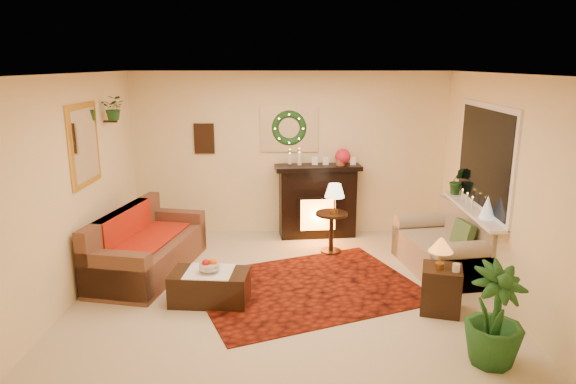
{
  "coord_description": "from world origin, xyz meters",
  "views": [
    {
      "loc": [
        0.06,
        -5.86,
        2.71
      ],
      "look_at": [
        0.0,
        0.35,
        1.15
      ],
      "focal_mm": 32.0,
      "sensor_mm": 36.0,
      "label": 1
    }
  ],
  "objects_px": {
    "fireplace": "(317,203)",
    "loveseat": "(443,241)",
    "sofa": "(149,241)",
    "coffee_table": "(210,285)",
    "side_table_round": "(331,231)",
    "end_table_square": "(441,288)"
  },
  "relations": [
    {
      "from": "sofa",
      "to": "coffee_table",
      "type": "distance_m",
      "value": 1.31
    },
    {
      "from": "side_table_round",
      "to": "coffee_table",
      "type": "bearing_deg",
      "value": -132.83
    },
    {
      "from": "sofa",
      "to": "end_table_square",
      "type": "xyz_separation_m",
      "value": [
        3.56,
        -1.08,
        -0.16
      ]
    },
    {
      "from": "fireplace",
      "to": "loveseat",
      "type": "height_order",
      "value": "fireplace"
    },
    {
      "from": "fireplace",
      "to": "side_table_round",
      "type": "distance_m",
      "value": 0.8
    },
    {
      "from": "loveseat",
      "to": "side_table_round",
      "type": "relative_size",
      "value": 2.4
    },
    {
      "from": "fireplace",
      "to": "side_table_round",
      "type": "relative_size",
      "value": 1.96
    },
    {
      "from": "sofa",
      "to": "fireplace",
      "type": "bearing_deg",
      "value": 43.9
    },
    {
      "from": "end_table_square",
      "to": "fireplace",
      "type": "bearing_deg",
      "value": 115.99
    },
    {
      "from": "sofa",
      "to": "fireplace",
      "type": "xyz_separation_m",
      "value": [
        2.3,
        1.51,
        0.12
      ]
    },
    {
      "from": "coffee_table",
      "to": "loveseat",
      "type": "bearing_deg",
      "value": 22.1
    },
    {
      "from": "sofa",
      "to": "loveseat",
      "type": "bearing_deg",
      "value": 11.73
    },
    {
      "from": "loveseat",
      "to": "side_table_round",
      "type": "xyz_separation_m",
      "value": [
        -1.44,
        0.68,
        -0.09
      ]
    },
    {
      "from": "loveseat",
      "to": "sofa",
      "type": "bearing_deg",
      "value": 170.71
    },
    {
      "from": "side_table_round",
      "to": "end_table_square",
      "type": "xyz_separation_m",
      "value": [
        1.09,
        -1.84,
        -0.06
      ]
    },
    {
      "from": "side_table_round",
      "to": "end_table_square",
      "type": "bearing_deg",
      "value": -59.31
    },
    {
      "from": "sofa",
      "to": "coffee_table",
      "type": "height_order",
      "value": "sofa"
    },
    {
      "from": "fireplace",
      "to": "loveseat",
      "type": "relative_size",
      "value": 0.82
    },
    {
      "from": "loveseat",
      "to": "end_table_square",
      "type": "distance_m",
      "value": 1.22
    },
    {
      "from": "fireplace",
      "to": "coffee_table",
      "type": "relative_size",
      "value": 1.34
    },
    {
      "from": "loveseat",
      "to": "side_table_round",
      "type": "distance_m",
      "value": 1.59
    },
    {
      "from": "sofa",
      "to": "coffee_table",
      "type": "xyz_separation_m",
      "value": [
        0.94,
        -0.88,
        -0.22
      ]
    }
  ]
}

